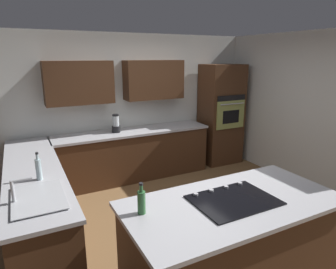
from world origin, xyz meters
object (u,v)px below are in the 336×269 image
dish_soap_bottle (39,169)px  oil_bottle (141,201)px  wall_oven (221,114)px  sink_unit (37,197)px  blender (116,125)px  cooktop (233,200)px

dish_soap_bottle → oil_bottle: size_ratio=1.11×
wall_oven → dish_soap_bottle: 3.95m
sink_unit → dish_soap_bottle: (-0.06, -0.48, 0.11)m
wall_oven → oil_bottle: (2.90, 2.75, -0.01)m
blender → dish_soap_bottle: blender is taller
dish_soap_bottle → oil_bottle: bearing=121.5°
wall_oven → dish_soap_bottle: wall_oven is taller
blender → oil_bottle: bearing=76.7°
sink_unit → oil_bottle: size_ratio=2.50×
cooktop → dish_soap_bottle: dish_soap_bottle is taller
oil_bottle → dish_soap_bottle: bearing=-58.5°
wall_oven → dish_soap_bottle: size_ratio=6.57×
wall_oven → dish_soap_bottle: (3.62, 1.58, 0.00)m
blender → oil_bottle: (0.65, 2.78, -0.03)m
sink_unit → blender: size_ratio=2.19×
dish_soap_bottle → blender: bearing=-130.4°
oil_bottle → cooktop: bearing=168.2°
wall_oven → cooktop: bearing=54.8°
sink_unit → oil_bottle: 1.04m
blender → dish_soap_bottle: bearing=49.6°
cooktop → dish_soap_bottle: (1.56, -1.34, 0.12)m
cooktop → oil_bottle: 0.87m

